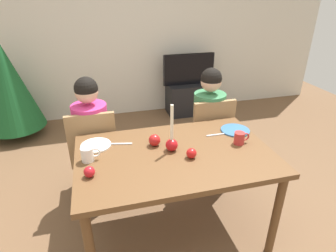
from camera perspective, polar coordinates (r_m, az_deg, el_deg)
The scene contains 20 objects.
ground_plane at distance 2.50m, azimuth 1.25°, elevation -20.23°, with size 7.68×7.68×0.00m, color brown.
back_wall at distance 4.31m, azimuth -8.67°, elevation 19.17°, with size 6.40×0.10×2.60m, color beige.
dining_table at distance 2.07m, azimuth 1.43°, elevation -7.44°, with size 1.40×0.90×0.75m.
chair_left at distance 2.61m, azimuth -14.76°, elevation -4.66°, with size 0.40×0.40×0.90m.
chair_right at distance 2.80m, azimuth 8.26°, elevation -1.78°, with size 0.40×0.40×0.90m.
person_left_child at distance 2.61m, azimuth -14.92°, elevation -3.21°, with size 0.30×0.30×1.17m.
person_right_child at distance 2.80m, azimuth 8.09°, elevation -0.44°, with size 0.30×0.30×1.17m.
tv_stand at distance 4.47m, azimuth 4.05°, elevation 5.60°, with size 0.64×0.40×0.48m, color black.
tv at distance 4.33m, azimuth 4.25°, elevation 11.43°, with size 0.79×0.05×0.46m.
christmas_tree at distance 4.09m, azimuth -29.93°, elevation 7.49°, with size 0.74×0.74×1.41m.
candle_centerpiece at distance 2.02m, azimuth 0.76°, elevation -3.20°, with size 0.09×0.09×0.36m.
plate_left at distance 2.17m, azimuth -14.41°, elevation -3.80°, with size 0.22×0.22×0.01m, color white.
plate_right at distance 2.39m, azimuth 13.48°, elevation -0.84°, with size 0.24×0.24×0.01m, color teal.
mug_left at distance 1.99m, azimuth -15.94°, elevation -5.52°, with size 0.13×0.08×0.10m.
mug_right at distance 2.19m, azimuth 14.35°, elevation -2.38°, with size 0.12×0.08×0.09m.
fork_left at distance 2.16m, azimuth -9.66°, elevation -3.57°, with size 0.18×0.01×0.01m, color silver.
fork_right at distance 2.29m, azimuth 9.93°, elevation -1.74°, with size 0.18×0.01×0.01m, color silver.
apple_near_candle at distance 2.10m, azimuth -2.75°, elevation -2.89°, with size 0.09×0.09×0.09m, color #B11B1A.
apple_by_left_plate at distance 1.84m, azimuth -15.68°, elevation -8.95°, with size 0.07×0.07×0.07m, color red.
apple_by_right_mug at distance 1.96m, azimuth 4.78°, elevation -5.54°, with size 0.07×0.07×0.07m, color red.
Camera 1 is at (-0.49, -1.65, 1.82)m, focal length 30.03 mm.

